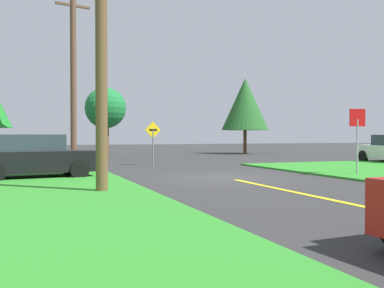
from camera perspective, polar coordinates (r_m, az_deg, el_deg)
name	(u,v)px	position (r m, az deg, el deg)	size (l,w,h in m)	color
ground_plane	(224,177)	(16.86, 4.09, -4.29)	(120.00, 120.00, 0.00)	#303030
stop_sign	(357,129)	(18.59, 20.40, 1.76)	(0.68, 0.12, 2.62)	#9EA0A8
parked_car_near_building	(34,157)	(17.20, -19.54, -1.57)	(4.29, 2.28, 1.62)	black
utility_pole_near	(101,18)	(12.82, -11.54, 15.55)	(1.80, 0.32, 9.38)	brown
utility_pole_mid	(73,77)	(24.05, -14.94, 8.30)	(1.78, 0.54, 9.00)	brown
direction_sign	(153,138)	(23.81, -5.01, 0.76)	(0.90, 0.14, 2.32)	slate
oak_tree_left	(105,109)	(32.87, -11.01, 4.47)	(2.96, 2.96, 5.04)	brown
pine_tree_center	(245,104)	(38.61, 6.81, 5.07)	(4.04, 4.04, 6.48)	brown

